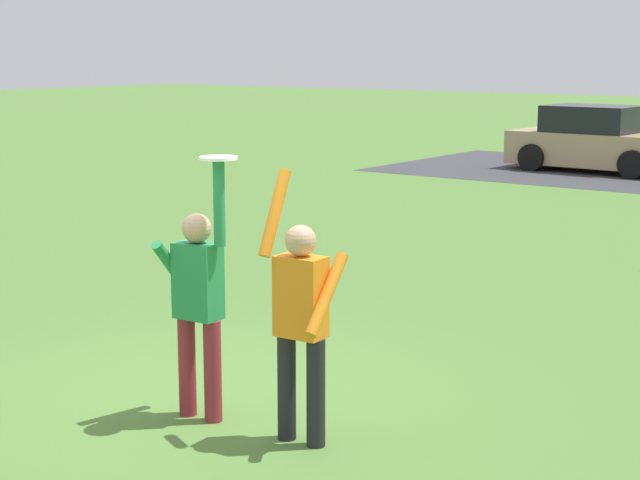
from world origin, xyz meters
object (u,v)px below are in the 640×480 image
object	(u,v)px
person_catcher	(198,298)
person_defender	(301,315)
frisbee_disc	(218,158)
parked_car_tan	(596,141)

from	to	relation	value
person_catcher	person_defender	size ratio (longest dim) A/B	1.02
frisbee_disc	parked_car_tan	xyz separation A→B (m)	(-4.16, 18.22, -1.37)
person_defender	frisbee_disc	world-z (taller)	frisbee_disc
person_defender	frisbee_disc	bearing A→B (deg)	-0.00
person_defender	parked_car_tan	world-z (taller)	person_defender
person_defender	parked_car_tan	size ratio (longest dim) A/B	0.49
frisbee_disc	parked_car_tan	world-z (taller)	frisbee_disc
person_catcher	parked_car_tan	bearing A→B (deg)	98.37
frisbee_disc	parked_car_tan	distance (m)	18.74
person_catcher	person_defender	world-z (taller)	person_catcher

